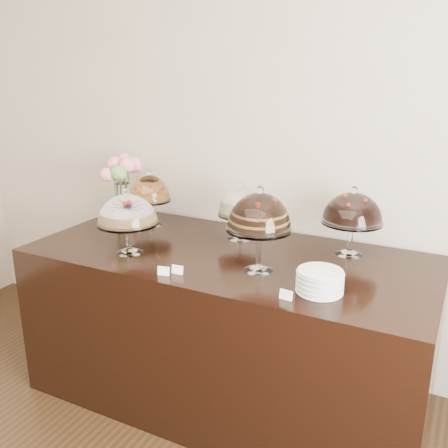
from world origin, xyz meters
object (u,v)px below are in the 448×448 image
at_px(cake_stand_dark_choco, 353,211).
at_px(cake_stand_choco_layer, 259,215).
at_px(cake_stand_fruit_tart, 150,191).
at_px(display_counter, 228,326).
at_px(flower_vase, 122,177).
at_px(cake_stand_cheesecake, 240,204).
at_px(plate_stack, 320,281).
at_px(cake_stand_sugar_sponge, 127,212).

bearing_deg(cake_stand_dark_choco, cake_stand_choco_layer, -129.40).
bearing_deg(cake_stand_fruit_tart, display_counter, -19.63).
distance_m(cake_stand_dark_choco, flower_vase, 1.53).
distance_m(cake_stand_choco_layer, cake_stand_fruit_tart, 1.00).
distance_m(cake_stand_choco_layer, cake_stand_dark_choco, 0.56).
xyz_separation_m(display_counter, cake_stand_cheesecake, (-0.05, 0.26, 0.66)).
relative_size(cake_stand_cheesecake, cake_stand_dark_choco, 0.92).
bearing_deg(cake_stand_cheesecake, display_counter, -79.29).
xyz_separation_m(display_counter, plate_stack, (0.59, -0.26, 0.50)).
bearing_deg(cake_stand_sugar_sponge, display_counter, 26.02).
relative_size(cake_stand_choco_layer, cake_stand_cheesecake, 1.24).
bearing_deg(cake_stand_dark_choco, cake_stand_cheesecake, -177.50).
height_order(cake_stand_cheesecake, cake_stand_fruit_tart, cake_stand_fruit_tart).
bearing_deg(cake_stand_dark_choco, flower_vase, 179.28).
height_order(cake_stand_sugar_sponge, cake_stand_dark_choco, cake_stand_dark_choco).
xyz_separation_m(cake_stand_sugar_sponge, cake_stand_fruit_tart, (-0.19, 0.48, -0.01)).
height_order(display_counter, cake_stand_cheesecake, cake_stand_cheesecake).
height_order(display_counter, flower_vase, flower_vase).
xyz_separation_m(cake_stand_dark_choco, cake_stand_fruit_tart, (-1.27, -0.04, -0.02)).
distance_m(display_counter, flower_vase, 1.22).
relative_size(cake_stand_choco_layer, plate_stack, 2.09).
height_order(cake_stand_cheesecake, cake_stand_dark_choco, cake_stand_dark_choco).
height_order(cake_stand_dark_choco, plate_stack, cake_stand_dark_choco).
height_order(cake_stand_sugar_sponge, cake_stand_cheesecake, cake_stand_sugar_sponge).
relative_size(cake_stand_sugar_sponge, cake_stand_cheesecake, 1.03).
height_order(cake_stand_dark_choco, cake_stand_fruit_tart, cake_stand_dark_choco).
xyz_separation_m(cake_stand_cheesecake, cake_stand_dark_choco, (0.64, 0.03, 0.03)).
bearing_deg(flower_vase, cake_stand_choco_layer, -20.79).
xyz_separation_m(cake_stand_choco_layer, plate_stack, (0.35, -0.12, -0.24)).
bearing_deg(cake_stand_sugar_sponge, cake_stand_choco_layer, 7.15).
relative_size(cake_stand_choco_layer, cake_stand_fruit_tart, 1.20).
bearing_deg(display_counter, cake_stand_sugar_sponge, -153.98).
bearing_deg(flower_vase, cake_stand_sugar_sponge, -49.90).
distance_m(cake_stand_cheesecake, plate_stack, 0.84).
xyz_separation_m(cake_stand_sugar_sponge, flower_vase, (-0.45, 0.54, 0.04)).
bearing_deg(cake_stand_fruit_tart, cake_stand_sugar_sponge, -68.24).
bearing_deg(plate_stack, cake_stand_cheesecake, 140.97).
xyz_separation_m(cake_stand_fruit_tart, flower_vase, (-0.26, 0.06, 0.05)).
xyz_separation_m(display_counter, cake_stand_choco_layer, (0.24, -0.15, 0.74)).
bearing_deg(cake_stand_dark_choco, plate_stack, -90.46).
relative_size(cake_stand_cheesecake, plate_stack, 1.68).
distance_m(cake_stand_cheesecake, cake_stand_dark_choco, 0.64).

